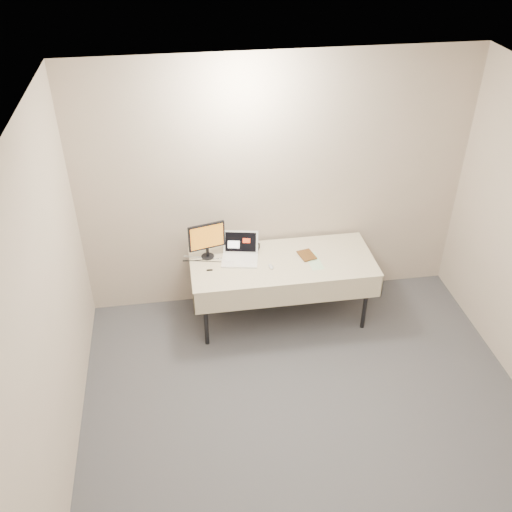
{
  "coord_description": "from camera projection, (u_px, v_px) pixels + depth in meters",
  "views": [
    {
      "loc": [
        -0.99,
        -2.59,
        4.02
      ],
      "look_at": [
        -0.28,
        1.99,
        0.86
      ],
      "focal_mm": 40.0,
      "sensor_mm": 36.0,
      "label": 1
    }
  ],
  "objects": [
    {
      "name": "alarm_clock",
      "position": [
        253.0,
        246.0,
        5.93
      ],
      "size": [
        0.15,
        0.11,
        0.06
      ],
      "rotation": [
        0.0,
        0.0,
        -0.4
      ],
      "color": "black",
      "rests_on": "table"
    },
    {
      "name": "monitor",
      "position": [
        207.0,
        238.0,
        5.68
      ],
      "size": [
        0.37,
        0.16,
        0.39
      ],
      "rotation": [
        0.0,
        0.0,
        0.24
      ],
      "color": "black",
      "rests_on": "table"
    },
    {
      "name": "paper_form",
      "position": [
        314.0,
        261.0,
        5.75
      ],
      "size": [
        0.15,
        0.32,
        0.0
      ],
      "primitive_type": "cube",
      "rotation": [
        0.0,
        0.0,
        0.07
      ],
      "color": "#B6E1B3",
      "rests_on": "table"
    },
    {
      "name": "usb_dongle",
      "position": [
        210.0,
        270.0,
        5.61
      ],
      "size": [
        0.06,
        0.02,
        0.01
      ],
      "primitive_type": "cube",
      "rotation": [
        0.0,
        0.0,
        -0.06
      ],
      "color": "black",
      "rests_on": "table"
    },
    {
      "name": "book",
      "position": [
        301.0,
        250.0,
        5.75
      ],
      "size": [
        0.15,
        0.05,
        0.2
      ],
      "primitive_type": "imported",
      "rotation": [
        0.0,
        0.0,
        0.22
      ],
      "color": "#8F551A",
      "rests_on": "table"
    },
    {
      "name": "laptop",
      "position": [
        240.0,
        253.0,
        5.77
      ],
      "size": [
        0.42,
        0.4,
        0.24
      ],
      "rotation": [
        0.0,
        0.0,
        -0.2
      ],
      "color": "white",
      "rests_on": "table"
    },
    {
      "name": "table",
      "position": [
        282.0,
        266.0,
        5.79
      ],
      "size": [
        1.86,
        0.81,
        0.74
      ],
      "color": "black",
      "rests_on": "ground"
    },
    {
      "name": "clicker",
      "position": [
        271.0,
        266.0,
        5.65
      ],
      "size": [
        0.06,
        0.1,
        0.02
      ],
      "primitive_type": "ellipsoid",
      "rotation": [
        0.0,
        0.0,
        0.16
      ],
      "color": "silver",
      "rests_on": "table"
    },
    {
      "name": "back_wall",
      "position": [
        276.0,
        186.0,
        5.78
      ],
      "size": [
        4.0,
        0.1,
        2.7
      ],
      "primitive_type": "cube",
      "color": "#C4B29E",
      "rests_on": "ground"
    },
    {
      "name": "ground",
      "position": [
        329.0,
        483.0,
        4.5
      ],
      "size": [
        5.0,
        5.0,
        0.0
      ],
      "primitive_type": "plane",
      "color": "#3A3A3F",
      "rests_on": "ground"
    }
  ]
}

